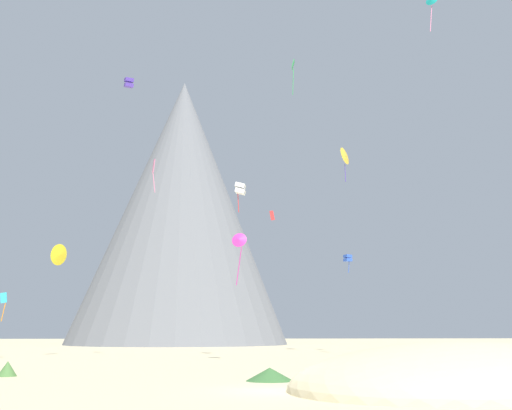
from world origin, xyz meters
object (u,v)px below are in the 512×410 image
at_px(bush_mid_center, 7,369).
at_px(kite_cyan_low, 4,301).
at_px(kite_gold_mid, 345,156).
at_px(kite_blue_low, 348,258).
at_px(kite_magenta_low, 239,241).
at_px(rock_massif, 178,218).
at_px(bush_ridge_crest, 270,374).
at_px(kite_yellow_low, 59,255).
at_px(kite_pink_mid, 154,169).
at_px(kite_indigo_high, 129,83).
at_px(kite_teal_high, 431,0).
at_px(kite_red_mid, 272,215).
at_px(kite_green_high, 293,69).
at_px(kite_white_mid, 240,189).

distance_m(bush_mid_center, kite_cyan_low, 25.96).
xyz_separation_m(kite_gold_mid, kite_blue_low, (1.30, 5.87, -13.08)).
relative_size(kite_blue_low, kite_magenta_low, 0.50).
height_order(rock_massif, kite_blue_low, rock_massif).
xyz_separation_m(bush_ridge_crest, kite_yellow_low, (-20.14, 33.34, 10.70)).
height_order(kite_pink_mid, kite_indigo_high, kite_indigo_high).
bearing_deg(kite_teal_high, kite_red_mid, 157.21).
height_order(kite_green_high, kite_magenta_low, kite_green_high).
bearing_deg(kite_yellow_low, rock_massif, 21.98).
relative_size(kite_indigo_high, kite_teal_high, 0.27).
xyz_separation_m(bush_ridge_crest, kite_blue_low, (15.90, 46.70, 12.30)).
bearing_deg(kite_gold_mid, kite_teal_high, -131.44).
height_order(kite_white_mid, kite_magenta_low, kite_white_mid).
relative_size(kite_blue_low, kite_green_high, 0.49).
height_order(bush_ridge_crest, kite_pink_mid, kite_pink_mid).
bearing_deg(kite_blue_low, kite_cyan_low, 92.87).
distance_m(bush_ridge_crest, kite_red_mid, 52.10).
xyz_separation_m(bush_mid_center, kite_red_mid, (21.00, 43.79, 18.47)).
relative_size(kite_cyan_low, kite_red_mid, 2.00).
bearing_deg(kite_teal_high, kite_pink_mid, -144.62).
bearing_deg(kite_gold_mid, kite_green_high, 126.57).
bearing_deg(kite_green_high, rock_massif, 75.19).
relative_size(kite_gold_mid, kite_white_mid, 1.40).
distance_m(bush_ridge_crest, kite_cyan_low, 37.73).
bearing_deg(kite_gold_mid, rock_massif, 62.52).
distance_m(bush_ridge_crest, kite_blue_low, 50.84).
bearing_deg(kite_magenta_low, kite_pink_mid, -171.61).
bearing_deg(kite_teal_high, kite_green_high, 159.98).
height_order(bush_mid_center, kite_green_high, kite_green_high).
distance_m(rock_massif, kite_green_high, 56.37).
distance_m(kite_green_high, kite_indigo_high, 26.64).
distance_m(kite_white_mid, kite_magenta_low, 11.13).
bearing_deg(kite_blue_low, rock_massif, 8.03).
height_order(bush_mid_center, kite_magenta_low, kite_magenta_low).
bearing_deg(kite_magenta_low, kite_green_high, 83.69).
bearing_deg(bush_mid_center, rock_massif, 86.71).
distance_m(kite_green_high, kite_pink_mid, 31.61).
xyz_separation_m(kite_gold_mid, kite_pink_mid, (-23.61, -18.02, -7.44)).
distance_m(bush_mid_center, rock_massif, 92.48).
bearing_deg(bush_ridge_crest, kite_pink_mid, 111.57).
bearing_deg(kite_cyan_low, bush_mid_center, -15.27).
xyz_separation_m(kite_white_mid, kite_indigo_high, (-12.25, -3.97, 10.49)).
bearing_deg(kite_red_mid, kite_cyan_low, -112.26).
height_order(kite_cyan_low, kite_green_high, kite_green_high).
bearing_deg(kite_cyan_low, kite_yellow_low, 105.37).
xyz_separation_m(kite_magenta_low, kite_red_mid, (6.10, 26.83, 7.89)).
distance_m(bush_mid_center, kite_red_mid, 51.96).
height_order(rock_massif, kite_magenta_low, rock_massif).
distance_m(kite_magenta_low, kite_indigo_high, 21.69).
bearing_deg(kite_pink_mid, kite_white_mid, -21.57).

